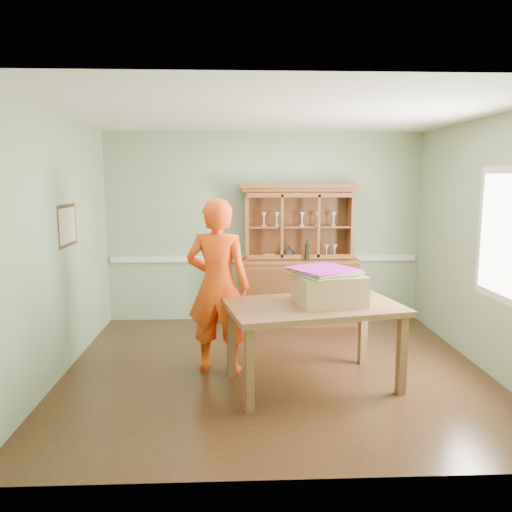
{
  "coord_description": "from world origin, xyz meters",
  "views": [
    {
      "loc": [
        -0.43,
        -5.14,
        2.06
      ],
      "look_at": [
        -0.19,
        0.4,
        1.19
      ],
      "focal_mm": 35.0,
      "sensor_mm": 36.0,
      "label": 1
    }
  ],
  "objects_px": {
    "person": "(218,286)",
    "china_hutch": "(298,275)",
    "dining_table": "(313,314)",
    "cardboard_box": "(329,289)"
  },
  "relations": [
    {
      "from": "person",
      "to": "china_hutch",
      "type": "bearing_deg",
      "value": -109.95
    },
    {
      "from": "dining_table",
      "to": "person",
      "type": "xyz_separation_m",
      "value": [
        -0.95,
        0.43,
        0.19
      ]
    },
    {
      "from": "china_hutch",
      "to": "cardboard_box",
      "type": "bearing_deg",
      "value": -89.5
    },
    {
      "from": "china_hutch",
      "to": "cardboard_box",
      "type": "xyz_separation_m",
      "value": [
        0.02,
        -2.19,
        0.28
      ]
    },
    {
      "from": "dining_table",
      "to": "cardboard_box",
      "type": "height_order",
      "value": "cardboard_box"
    },
    {
      "from": "cardboard_box",
      "to": "dining_table",
      "type": "bearing_deg",
      "value": -178.65
    },
    {
      "from": "dining_table",
      "to": "china_hutch",
      "type": "bearing_deg",
      "value": 74.83
    },
    {
      "from": "china_hutch",
      "to": "cardboard_box",
      "type": "distance_m",
      "value": 2.21
    },
    {
      "from": "china_hutch",
      "to": "dining_table",
      "type": "relative_size",
      "value": 1.08
    },
    {
      "from": "cardboard_box",
      "to": "china_hutch",
      "type": "bearing_deg",
      "value": 90.5
    }
  ]
}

